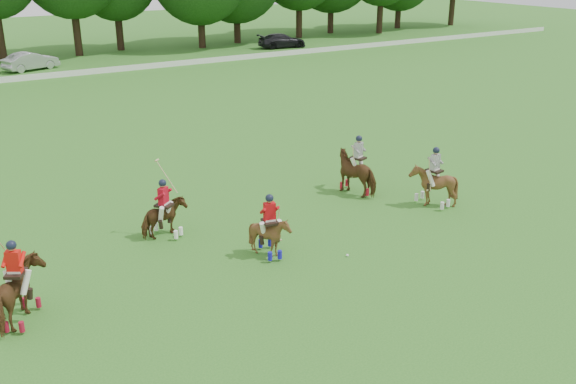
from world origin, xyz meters
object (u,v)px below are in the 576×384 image
polo_stripe_a (358,172)px  car_right (282,41)px  polo_stripe_b (433,185)px  car_mid (31,61)px  polo_ball (347,255)px  polo_red_c (270,234)px  polo_red_a (19,293)px  polo_red_b (165,217)px

polo_stripe_a → car_right: bearing=62.7°
car_right → polo_stripe_a: bearing=161.5°
polo_stripe_a → polo_stripe_b: size_ratio=1.02×
car_mid → polo_ball: 41.20m
polo_red_c → polo_ball: size_ratio=23.33×
polo_red_a → polo_stripe_a: (13.49, 3.00, 0.02)m
polo_ball → polo_red_c: bearing=145.4°
polo_red_c → polo_stripe_b: (7.50, 0.41, 0.11)m
polo_red_a → polo_red_b: polo_red_a is taller
car_right → polo_red_c: 46.87m
car_mid → polo_red_a: polo_red_a is taller
car_right → polo_ball: bearing=159.9°
polo_stripe_b → polo_ball: bearing=-161.5°
polo_red_a → polo_red_c: (7.57, -0.06, -0.12)m
polo_stripe_a → polo_ball: bearing=-130.7°
car_mid → polo_red_b: (-3.00, -36.61, -0.01)m
polo_red_b → polo_ball: (4.36, -4.56, -0.68)m
polo_red_a → polo_red_b: bearing=30.3°
car_mid → polo_red_b: bearing=155.6°
polo_stripe_a → polo_ball: polo_stripe_a is taller
polo_red_a → polo_red_b: (5.27, 3.08, -0.14)m
car_right → polo_red_b: (-27.13, -36.61, 0.02)m
polo_ball → polo_red_b: bearing=133.7°
car_right → polo_red_b: polo_red_b is taller
polo_red_c → car_mid: bearing=89.0°
polo_stripe_b → polo_ball: 5.80m
polo_red_a → polo_stripe_b: size_ratio=1.24×
polo_stripe_b → polo_red_c: bearing=-176.9°
polo_red_b → polo_stripe_a: bearing=-0.6°
polo_stripe_a → polo_stripe_b: (1.59, -2.66, -0.03)m
polo_red_b → polo_red_c: polo_red_b is taller
car_mid → polo_stripe_a: 37.06m
polo_red_a → polo_stripe_b: bearing=1.3°
car_mid → polo_red_b: 36.73m
polo_red_b → polo_stripe_a: (8.22, -0.08, 0.15)m
car_mid → polo_ball: (1.36, -41.17, -0.69)m
car_mid → polo_stripe_b: (6.80, -39.35, 0.11)m
car_mid → polo_red_a: 40.54m
polo_stripe_a → polo_ball: 5.97m
car_mid → polo_stripe_b: polo_stripe_b is taller
polo_red_b → polo_red_c: bearing=-53.8°
car_right → polo_ball: car_right is taller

